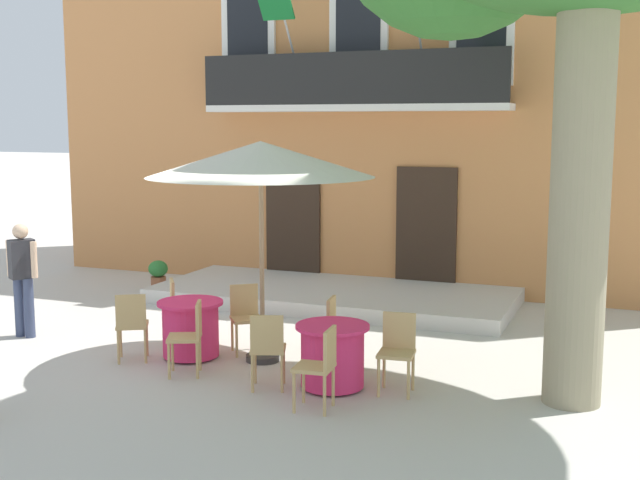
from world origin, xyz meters
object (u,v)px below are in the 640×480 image
(cafe_chair_near_tree_3, at_px, (321,363))
(ground_planter_left, at_px, (158,273))
(cafe_table_middle, at_px, (191,329))
(cafe_chair_middle_0, at_px, (132,322))
(cafe_table_near_tree, at_px, (332,356))
(cafe_chair_near_tree_1, at_px, (339,328))
(cafe_chair_near_tree_0, at_px, (397,347))
(cafe_chair_middle_3, at_px, (180,306))
(cafe_chair_middle_1, at_px, (190,333))
(cafe_umbrella, at_px, (261,160))
(cafe_chair_middle_2, at_px, (246,314))
(cafe_chair_near_tree_2, at_px, (268,346))
(pedestrian_mid_plaza, at_px, (23,273))

(cafe_chair_near_tree_3, bearing_deg, ground_planter_left, 136.81)
(cafe_table_middle, xyz_separation_m, ground_planter_left, (-2.85, 3.63, -0.08))
(cafe_chair_near_tree_3, bearing_deg, cafe_chair_middle_0, 165.20)
(cafe_table_near_tree, distance_m, cafe_chair_middle_0, 2.79)
(cafe_chair_middle_0, bearing_deg, cafe_chair_near_tree_1, 14.95)
(cafe_chair_near_tree_0, bearing_deg, ground_planter_left, 145.55)
(cafe_table_middle, xyz_separation_m, cafe_chair_middle_3, (-0.50, 0.56, 0.14))
(cafe_chair_middle_1, height_order, cafe_umbrella, cafe_umbrella)
(cafe_table_near_tree, relative_size, cafe_chair_middle_2, 0.95)
(cafe_table_near_tree, height_order, cafe_chair_middle_2, cafe_chair_middle_2)
(cafe_chair_near_tree_0, relative_size, cafe_chair_near_tree_2, 1.00)
(cafe_table_middle, relative_size, ground_planter_left, 1.57)
(ground_planter_left, bearing_deg, cafe_chair_middle_0, -61.24)
(cafe_chair_middle_0, bearing_deg, cafe_chair_middle_3, 84.02)
(cafe_chair_near_tree_3, bearing_deg, cafe_table_near_tree, 101.02)
(cafe_chair_near_tree_3, relative_size, cafe_chair_middle_0, 1.00)
(cafe_chair_near_tree_0, xyz_separation_m, cafe_table_middle, (-2.92, 0.32, -0.14))
(cafe_table_middle, distance_m, ground_planter_left, 4.62)
(cafe_chair_near_tree_0, distance_m, cafe_chair_near_tree_1, 1.08)
(cafe_umbrella, bearing_deg, pedestrian_mid_plaza, -177.20)
(cafe_table_near_tree, bearing_deg, cafe_chair_middle_0, 179.27)
(cafe_chair_near_tree_0, bearing_deg, cafe_chair_middle_0, -177.97)
(cafe_chair_middle_2, bearing_deg, ground_planter_left, 137.46)
(cafe_chair_middle_3, distance_m, cafe_umbrella, 2.56)
(cafe_chair_near_tree_2, height_order, cafe_chair_middle_1, same)
(cafe_table_middle, xyz_separation_m, pedestrian_mid_plaza, (-2.78, 0.03, 0.54))
(cafe_chair_near_tree_2, distance_m, cafe_chair_middle_3, 2.44)
(cafe_table_near_tree, xyz_separation_m, cafe_chair_near_tree_0, (0.74, 0.16, 0.14))
(cafe_table_near_tree, height_order, cafe_chair_near_tree_3, cafe_chair_near_tree_3)
(cafe_chair_near_tree_3, height_order, cafe_chair_middle_2, same)
(cafe_chair_near_tree_3, distance_m, cafe_table_middle, 2.63)
(cafe_chair_near_tree_1, height_order, cafe_chair_near_tree_3, same)
(cafe_chair_middle_2, bearing_deg, cafe_table_middle, -136.66)
(cafe_umbrella, bearing_deg, cafe_chair_middle_3, 166.44)
(ground_planter_left, bearing_deg, cafe_table_middle, -51.92)
(cafe_chair_near_tree_3, bearing_deg, cafe_table_middle, 152.27)
(cafe_table_middle, xyz_separation_m, cafe_chair_middle_1, (0.38, -0.65, 0.14))
(cafe_chair_middle_1, distance_m, cafe_chair_middle_3, 1.50)
(cafe_chair_middle_0, relative_size, cafe_chair_middle_2, 1.00)
(ground_planter_left, bearing_deg, cafe_chair_near_tree_1, -34.95)
(pedestrian_mid_plaza, bearing_deg, cafe_chair_near_tree_0, -3.58)
(cafe_chair_middle_0, height_order, ground_planter_left, cafe_chair_middle_0)
(cafe_chair_near_tree_3, height_order, cafe_chair_middle_1, same)
(cafe_chair_near_tree_0, relative_size, ground_planter_left, 1.65)
(cafe_chair_middle_0, bearing_deg, cafe_table_near_tree, -0.73)
(cafe_chair_near_tree_2, bearing_deg, cafe_chair_middle_3, 145.38)
(cafe_table_middle, distance_m, cafe_chair_middle_2, 0.77)
(cafe_chair_near_tree_0, distance_m, cafe_umbrella, 2.92)
(cafe_chair_near_tree_1, bearing_deg, cafe_table_near_tree, -75.74)
(cafe_table_middle, bearing_deg, cafe_chair_near_tree_0, -6.31)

